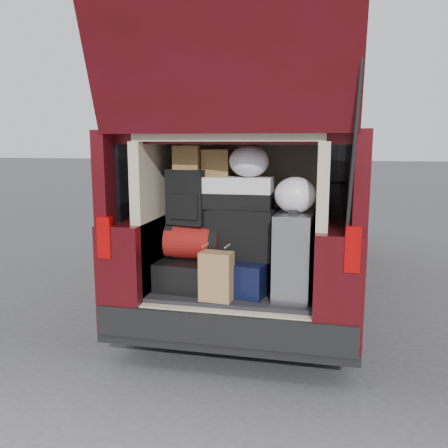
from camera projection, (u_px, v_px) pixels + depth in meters
The scene contains 15 objects.
ground at pixel (231, 361), 3.71m from camera, with size 80.00×80.00×0.00m, color #39393C.
minivan at pixel (265, 212), 5.34m from camera, with size 1.90×5.35×2.77m.
load_floor at pixel (238, 316), 3.93m from camera, with size 1.24×1.05×0.55m, color black.
black_hardshell at pixel (189, 272), 3.82m from camera, with size 0.41×0.56×0.22m, color black.
navy_hardshell at pixel (243, 272), 3.75m from camera, with size 0.47×0.58×0.25m, color black.
silver_roller at pixel (294, 255), 3.50m from camera, with size 0.26×0.42×0.63m, color silver.
kraft_bag at pixel (216, 276), 3.45m from camera, with size 0.23×0.15×0.36m, color olive.
red_duffel at pixel (193, 242), 3.77m from camera, with size 0.43×0.28×0.28m, color #9D1B0E.
black_soft_case at pixel (243, 232), 3.72m from camera, with size 0.53×0.32×0.38m, color black.
backpack at pixel (188, 197), 3.72m from camera, with size 0.30×0.18×0.43m, color black.
twotone_duffel at pixel (237, 192), 3.68m from camera, with size 0.54×0.28×0.24m, color white.
grocery_sack_lower at pixel (188, 157), 3.66m from camera, with size 0.20×0.16×0.18m, color olive.
grocery_sack_upper at pixel (215, 163), 3.69m from camera, with size 0.21×0.17×0.21m, color olive.
plastic_bag_center at pixel (249, 161), 3.59m from camera, with size 0.30×0.28×0.24m, color white.
plastic_bag_right at pixel (295, 195), 3.44m from camera, with size 0.30×0.28×0.26m, color white.
Camera 1 is at (0.70, -3.40, 1.70)m, focal length 38.00 mm.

